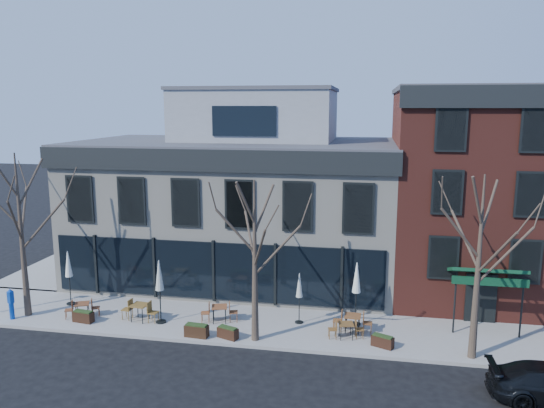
# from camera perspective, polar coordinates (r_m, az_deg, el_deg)

# --- Properties ---
(ground) EXTENTS (120.00, 120.00, 0.00)m
(ground) POSITION_cam_1_polar(r_m,az_deg,el_deg) (28.12, -6.17, -10.81)
(ground) COLOR black
(ground) RESTS_ON ground
(sidewalk_front) EXTENTS (33.50, 4.70, 0.15)m
(sidewalk_front) POSITION_cam_1_polar(r_m,az_deg,el_deg) (25.43, -0.39, -12.94)
(sidewalk_front) COLOR gray
(sidewalk_front) RESTS_ON ground
(sidewalk_side) EXTENTS (4.50, 12.00, 0.15)m
(sidewalk_side) POSITION_cam_1_polar(r_m,az_deg,el_deg) (37.76, -20.13, -5.71)
(sidewalk_side) COLOR gray
(sidewalk_side) RESTS_ON ground
(corner_building) EXTENTS (18.39, 10.39, 11.10)m
(corner_building) POSITION_cam_1_polar(r_m,az_deg,el_deg) (31.55, -3.58, 0.50)
(corner_building) COLOR beige
(corner_building) RESTS_ON ground
(red_brick_building) EXTENTS (8.20, 11.78, 11.18)m
(red_brick_building) POSITION_cam_1_polar(r_m,az_deg,el_deg) (30.85, 20.35, 1.35)
(red_brick_building) COLOR maroon
(red_brick_building) RESTS_ON ground
(tree_corner) EXTENTS (3.93, 3.98, 7.92)m
(tree_corner) POSITION_cam_1_polar(r_m,az_deg,el_deg) (27.83, -25.35, -2.86)
(tree_corner) COLOR #382B21
(tree_corner) RESTS_ON sidewalk_front
(tree_mid) EXTENTS (3.50, 3.55, 7.04)m
(tree_mid) POSITION_cam_1_polar(r_m,az_deg,el_deg) (22.59, -1.84, -5.95)
(tree_mid) COLOR #382B21
(tree_mid) RESTS_ON sidewalk_front
(tree_right) EXTENTS (3.72, 3.77, 7.48)m
(tree_right) POSITION_cam_1_polar(r_m,az_deg,el_deg) (22.46, 21.34, -6.18)
(tree_right) COLOR #382B21
(tree_right) RESTS_ON sidewalk_front
(call_box) EXTENTS (0.31, 0.30, 1.50)m
(call_box) POSITION_cam_1_polar(r_m,az_deg,el_deg) (28.53, -26.26, -9.54)
(call_box) COLOR #0C3DA7
(call_box) RESTS_ON sidewalk_front
(cafe_set_0) EXTENTS (1.66, 1.05, 0.86)m
(cafe_set_0) POSITION_cam_1_polar(r_m,az_deg,el_deg) (27.55, -19.73, -10.53)
(cafe_set_0) COLOR brown
(cafe_set_0) RESTS_ON sidewalk_front
(cafe_set_2) EXTENTS (1.91, 0.83, 0.99)m
(cafe_set_2) POSITION_cam_1_polar(r_m,az_deg,el_deg) (26.34, -14.02, -11.05)
(cafe_set_2) COLOR brown
(cafe_set_2) RESTS_ON sidewalk_front
(cafe_set_3) EXTENTS (1.82, 0.88, 0.93)m
(cafe_set_3) POSITION_cam_1_polar(r_m,az_deg,el_deg) (25.60, -5.68, -11.48)
(cafe_set_3) COLOR brown
(cafe_set_3) RESTS_ON sidewalk_front
(cafe_set_4) EXTENTS (1.63, 0.75, 0.84)m
(cafe_set_4) POSITION_cam_1_polar(r_m,az_deg,el_deg) (24.05, 7.96, -13.16)
(cafe_set_4) COLOR brown
(cafe_set_4) RESTS_ON sidewalk_front
(cafe_set_5) EXTENTS (1.81, 0.75, 0.95)m
(cafe_set_5) POSITION_cam_1_polar(r_m,az_deg,el_deg) (24.71, 8.65, -12.37)
(cafe_set_5) COLOR brown
(cafe_set_5) RESTS_ON sidewalk_front
(umbrella_0) EXTENTS (0.45, 0.45, 2.82)m
(umbrella_0) POSITION_cam_1_polar(r_m,az_deg,el_deg) (29.00, -21.05, -6.34)
(umbrella_0) COLOR black
(umbrella_0) RESTS_ON sidewalk_front
(umbrella_1) EXTENTS (0.49, 0.49, 3.04)m
(umbrella_1) POSITION_cam_1_polar(r_m,az_deg,el_deg) (25.36, -12.02, -7.88)
(umbrella_1) COLOR black
(umbrella_1) RESTS_ON sidewalk_front
(umbrella_3) EXTENTS (0.39, 0.39, 2.43)m
(umbrella_3) POSITION_cam_1_polar(r_m,az_deg,el_deg) (24.95, 2.96, -9.01)
(umbrella_3) COLOR black
(umbrella_3) RESTS_ON sidewalk_front
(umbrella_4) EXTENTS (0.48, 0.48, 3.00)m
(umbrella_4) POSITION_cam_1_polar(r_m,az_deg,el_deg) (24.89, 9.08, -8.19)
(umbrella_4) COLOR black
(umbrella_4) RESTS_ON sidewalk_front
(planter_0) EXTENTS (1.03, 0.53, 0.55)m
(planter_0) POSITION_cam_1_polar(r_m,az_deg,el_deg) (27.04, -19.63, -11.31)
(planter_0) COLOR black
(planter_0) RESTS_ON sidewalk_front
(planter_1) EXTENTS (1.07, 0.50, 0.58)m
(planter_1) POSITION_cam_1_polar(r_m,az_deg,el_deg) (24.26, -8.11, -13.31)
(planter_1) COLOR #321D10
(planter_1) RESTS_ON sidewalk_front
(planter_2) EXTENTS (1.01, 0.68, 0.52)m
(planter_2) POSITION_cam_1_polar(r_m,az_deg,el_deg) (23.97, -4.77, -13.61)
(planter_2) COLOR black
(planter_2) RESTS_ON sidewalk_front
(planter_3) EXTENTS (0.99, 0.72, 0.52)m
(planter_3) POSITION_cam_1_polar(r_m,az_deg,el_deg) (23.59, 11.80, -14.24)
(planter_3) COLOR black
(planter_3) RESTS_ON sidewalk_front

